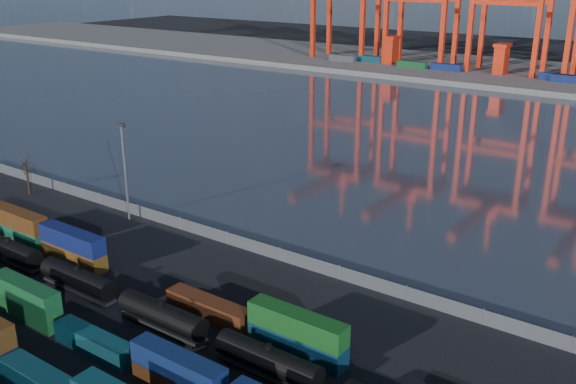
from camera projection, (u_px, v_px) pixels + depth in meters
The scene contains 10 objects.
ground at pixel (132, 350), 71.51m from camera, with size 700.00×700.00×0.00m, color black.
harbor_water at pixel (472, 145), 151.92m from camera, with size 700.00×700.00×0.00m, color #2C3540.
container_row_mid at pixel (109, 345), 69.01m from camera, with size 140.45×2.27×4.84m.
container_row_north at pixel (128, 272), 85.02m from camera, with size 140.89×2.43×5.17m.
tanker_string at pixel (78, 280), 83.08m from camera, with size 105.78×2.74×3.93m.
waterfront_fence at pixel (280, 254), 92.62m from camera, with size 160.12×0.12×2.20m.
bare_tree at pixel (27, 175), 118.47m from camera, with size 1.93×1.85×7.55m.
yard_light_mast at pixel (125, 167), 104.74m from camera, with size 1.60×0.40×16.60m.
quay_containers at pixel (535, 76), 226.12m from camera, with size 172.58×10.99×2.60m.
straddle_carriers at pixel (566, 63), 223.42m from camera, with size 140.00×7.00×11.10m.
Camera 1 is at (49.94, -39.79, 40.65)m, focal length 40.00 mm.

